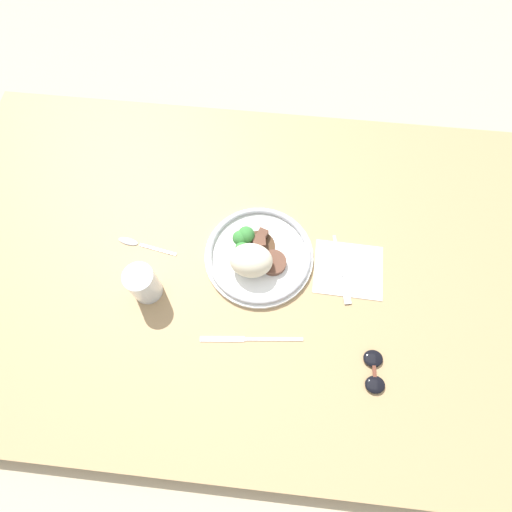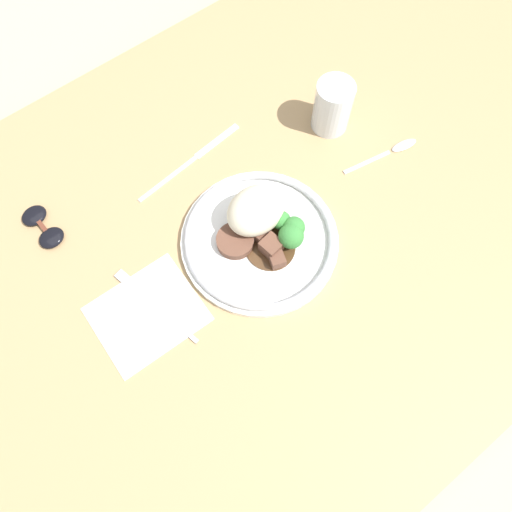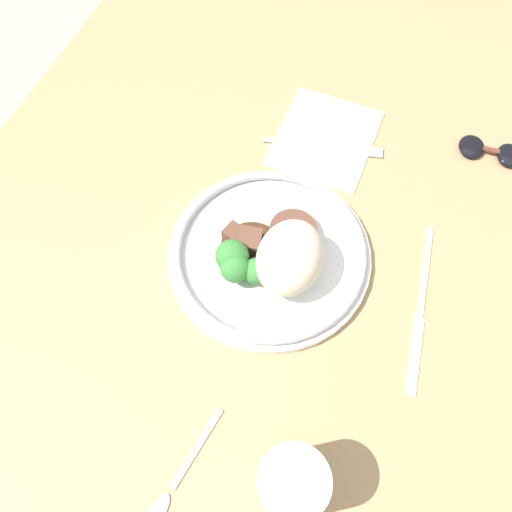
% 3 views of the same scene
% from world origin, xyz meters
% --- Properties ---
extents(ground_plane, '(8.00, 8.00, 0.00)m').
position_xyz_m(ground_plane, '(0.00, 0.00, 0.00)').
color(ground_plane, tan).
extents(dining_table, '(1.50, 0.94, 0.04)m').
position_xyz_m(dining_table, '(0.00, 0.00, 0.02)').
color(dining_table, tan).
rests_on(dining_table, ground).
extents(napkin, '(0.17, 0.14, 0.00)m').
position_xyz_m(napkin, '(-0.26, -0.01, 0.04)').
color(napkin, silver).
rests_on(napkin, dining_table).
extents(plate, '(0.26, 0.26, 0.09)m').
position_xyz_m(plate, '(-0.04, -0.01, 0.06)').
color(plate, white).
rests_on(plate, dining_table).
extents(juice_glass, '(0.07, 0.07, 0.10)m').
position_xyz_m(juice_glass, '(0.20, 0.09, 0.08)').
color(juice_glass, orange).
rests_on(juice_glass, dining_table).
extents(fork, '(0.05, 0.17, 0.00)m').
position_xyz_m(fork, '(-0.25, 0.01, 0.04)').
color(fork, silver).
rests_on(fork, napkin).
extents(knife, '(0.23, 0.03, 0.00)m').
position_xyz_m(knife, '(-0.04, 0.18, 0.04)').
color(knife, silver).
rests_on(knife, dining_table).
extents(spoon, '(0.15, 0.04, 0.01)m').
position_xyz_m(spoon, '(0.26, -0.02, 0.04)').
color(spoon, silver).
rests_on(spoon, dining_table).
extents(sunglasses, '(0.05, 0.09, 0.01)m').
position_xyz_m(sunglasses, '(-0.32, 0.22, 0.05)').
color(sunglasses, black).
rests_on(sunglasses, dining_table).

